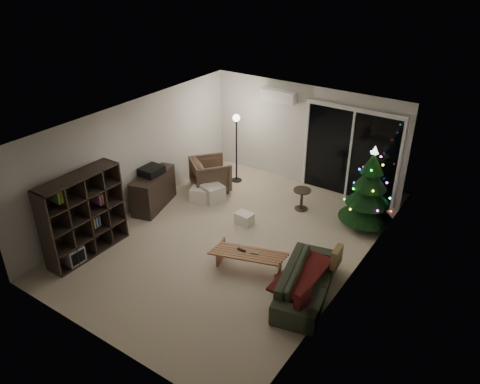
{
  "coord_description": "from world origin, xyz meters",
  "views": [
    {
      "loc": [
        4.64,
        -6.41,
        5.42
      ],
      "look_at": [
        0.1,
        0.3,
        1.05
      ],
      "focal_mm": 35.0,
      "sensor_mm": 36.0,
      "label": 1
    }
  ],
  "objects_px": {
    "bookshelf": "(76,213)",
    "coffee_table": "(248,262)",
    "christmas_tree": "(369,188)",
    "media_cabinet": "(153,190)",
    "armchair": "(211,175)",
    "sofa": "(306,282)"
  },
  "relations": [
    {
      "from": "armchair",
      "to": "sofa",
      "type": "height_order",
      "value": "armchair"
    },
    {
      "from": "bookshelf",
      "to": "coffee_table",
      "type": "xyz_separation_m",
      "value": [
        3.13,
        1.24,
        -0.63
      ]
    },
    {
      "from": "armchair",
      "to": "coffee_table",
      "type": "relative_size",
      "value": 0.67
    },
    {
      "from": "media_cabinet",
      "to": "armchair",
      "type": "height_order",
      "value": "media_cabinet"
    },
    {
      "from": "bookshelf",
      "to": "christmas_tree",
      "type": "bearing_deg",
      "value": 17.95
    },
    {
      "from": "media_cabinet",
      "to": "christmas_tree",
      "type": "xyz_separation_m",
      "value": [
        4.33,
        1.9,
        0.52
      ]
    },
    {
      "from": "sofa",
      "to": "christmas_tree",
      "type": "distance_m",
      "value": 2.78
    },
    {
      "from": "bookshelf",
      "to": "christmas_tree",
      "type": "distance_m",
      "value": 5.87
    },
    {
      "from": "bookshelf",
      "to": "media_cabinet",
      "type": "xyz_separation_m",
      "value": [
        0.0,
        2.07,
        -0.43
      ]
    },
    {
      "from": "armchair",
      "to": "christmas_tree",
      "type": "relative_size",
      "value": 0.48
    },
    {
      "from": "christmas_tree",
      "to": "sofa",
      "type": "bearing_deg",
      "value": -90.58
    },
    {
      "from": "media_cabinet",
      "to": "sofa",
      "type": "bearing_deg",
      "value": -26.53
    },
    {
      "from": "armchair",
      "to": "coffee_table",
      "type": "height_order",
      "value": "armchair"
    },
    {
      "from": "coffee_table",
      "to": "media_cabinet",
      "type": "bearing_deg",
      "value": 147.23
    },
    {
      "from": "armchair",
      "to": "sofa",
      "type": "xyz_separation_m",
      "value": [
        3.72,
        -2.19,
        -0.12
      ]
    },
    {
      "from": "bookshelf",
      "to": "armchair",
      "type": "xyz_separation_m",
      "value": [
        0.58,
        3.45,
        -0.44
      ]
    },
    {
      "from": "bookshelf",
      "to": "media_cabinet",
      "type": "relative_size",
      "value": 1.29
    },
    {
      "from": "coffee_table",
      "to": "christmas_tree",
      "type": "distance_m",
      "value": 3.06
    },
    {
      "from": "coffee_table",
      "to": "sofa",
      "type": "bearing_deg",
      "value": -16.87
    },
    {
      "from": "armchair",
      "to": "bookshelf",
      "type": "bearing_deg",
      "value": 118.42
    },
    {
      "from": "media_cabinet",
      "to": "armchair",
      "type": "distance_m",
      "value": 1.5
    },
    {
      "from": "media_cabinet",
      "to": "coffee_table",
      "type": "bearing_deg",
      "value": -30.74
    }
  ]
}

